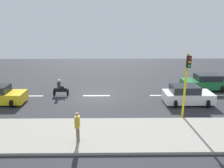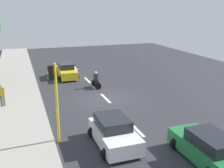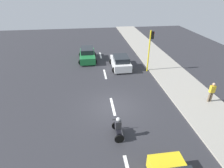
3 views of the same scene
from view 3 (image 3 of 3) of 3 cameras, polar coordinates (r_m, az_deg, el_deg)
name	(u,v)px [view 3 (image 3 of 3)]	position (r m, az deg, el deg)	size (l,w,h in m)	color
ground_plane	(113,107)	(14.67, 0.22, -7.16)	(40.00, 60.00, 0.10)	#2D2D33
sidewalk	(195,99)	(16.90, 24.52, -4.29)	(4.00, 60.00, 0.15)	#9E998E
lane_stripe_mid	(113,106)	(14.64, 0.23, -6.99)	(0.20, 2.40, 0.01)	white
lane_stripe_south	(105,74)	(19.79, -2.20, 3.11)	(0.20, 2.40, 0.01)	white
lane_stripe_far_south	(101,55)	(25.32, -3.60, 8.93)	(0.20, 2.40, 0.01)	white
car_green	(87,55)	(23.57, -7.71, 9.03)	(2.26, 4.19, 1.52)	#1E7238
car_white	(121,62)	(21.05, 2.70, 6.81)	(2.31, 3.81, 1.52)	white
motorcycle	(118,128)	(11.74, 1.84, -13.64)	(0.60, 1.30, 1.53)	black
pedestrian_near_signal	(212,92)	(16.52, 28.71, -2.11)	(0.40, 0.24, 1.69)	#72604C
traffic_light_corner	(150,45)	(19.90, 11.90, 11.71)	(0.49, 0.24, 4.50)	yellow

